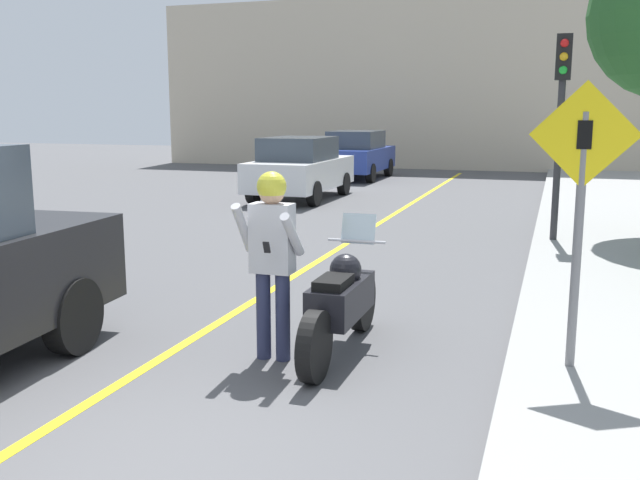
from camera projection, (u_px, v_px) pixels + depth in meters
The scene contains 9 objects.
ground_plane at pixel (81, 466), 4.83m from camera, with size 80.00×80.00×0.00m, color #4C4C4F.
road_center_line at pixel (300, 272), 10.61m from camera, with size 0.12×36.00×0.01m.
building_backdrop at pixel (485, 83), 28.47m from camera, with size 28.00×1.20×6.96m.
motorcycle at pixel (341, 303), 7.00m from camera, with size 0.62×2.26×1.31m.
person_biker at pixel (272, 245), 6.71m from camera, with size 0.59×0.49×1.82m.
crossing_sign at pixel (580, 199), 6.09m from camera, with size 0.91×0.08×2.50m.
traffic_light at pixel (561, 98), 12.14m from camera, with size 0.26×0.30×3.51m.
parked_car_white at pixel (300, 168), 19.21m from camera, with size 1.88×4.20×1.68m.
parked_car_blue at pixel (357, 154), 25.08m from camera, with size 1.88×4.20×1.68m.
Camera 1 is at (2.96, -3.73, 2.37)m, focal length 40.00 mm.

